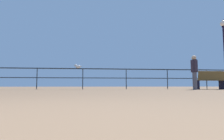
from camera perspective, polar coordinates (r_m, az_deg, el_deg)
name	(u,v)px	position (r m, az deg, el deg)	size (l,w,h in m)	color
pier_railing	(83,74)	(9.63, -9.12, -1.11)	(23.04, 0.05, 1.10)	#1D242C
bench_near_left	(210,79)	(10.69, 28.37, -2.54)	(1.44, 0.66, 0.93)	brown
lamppost_center	(224,46)	(12.85, 31.71, 6.48)	(0.34, 0.34, 4.20)	black
person_by_bench	(194,70)	(9.52, 24.37, 0.02)	(0.31, 0.51, 1.63)	#4D4B56
seagull_on_rail	(78,66)	(9.68, -10.70, 1.15)	(0.44, 0.28, 0.22)	silver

